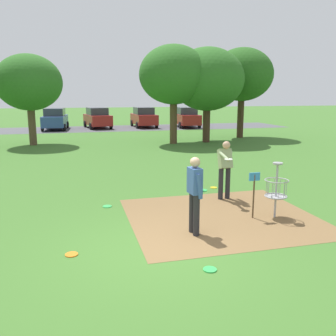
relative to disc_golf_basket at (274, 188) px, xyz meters
name	(u,v)px	position (x,y,z in m)	size (l,w,h in m)	color
ground_plane	(158,250)	(-3.20, -1.17, -0.75)	(160.00, 160.00, 0.00)	#3D6B28
dirt_tee_pad	(221,216)	(-1.20, 0.36, -0.75)	(4.59, 4.13, 0.01)	brown
disc_golf_basket	(274,188)	(0.00, 0.00, 0.00)	(0.98, 0.58, 1.39)	#9E9EA3
player_foreground_watching	(225,166)	(-0.52, 1.80, 0.23)	(0.47, 1.11, 1.71)	#232328
player_throwing	(195,191)	(-2.23, -0.53, 0.21)	(0.42, 0.48, 1.71)	#232328
frisbee_near_basket	(214,188)	(-0.34, 3.06, -0.74)	(0.22, 0.22, 0.02)	gold
frisbee_by_tee	(107,206)	(-3.91, 1.90, -0.74)	(0.25, 0.25, 0.02)	green
frisbee_mid_grass	(210,269)	(-2.49, -2.18, -0.74)	(0.24, 0.24, 0.02)	green
frisbee_far_left	(72,254)	(-4.84, -0.96, -0.74)	(0.24, 0.24, 0.02)	orange
tree_near_right	(207,80)	(3.50, 14.06, 3.16)	(4.58, 4.58, 5.88)	#422D1E
tree_mid_left	(29,83)	(-7.14, 15.39, 2.92)	(3.85, 3.85, 5.34)	brown
tree_mid_center	(242,75)	(6.69, 15.78, 3.57)	(4.24, 4.24, 6.15)	#422D1E
tree_mid_right	(174,75)	(1.26, 13.89, 3.40)	(4.17, 4.17, 5.95)	#4C3823
parking_lot_strip	(92,129)	(-3.20, 25.07, -0.75)	(36.00, 6.00, 0.01)	#4C4C51
parked_car_leftmost	(55,119)	(-6.29, 25.16, 0.17)	(2.23, 4.33, 1.84)	#2D4784
parked_car_center_left	(97,118)	(-2.64, 25.74, 0.17)	(2.45, 4.43, 1.84)	maroon
parked_car_center_right	(144,117)	(1.62, 25.67, 0.17)	(2.08, 4.25, 1.84)	maroon
parked_car_rightmost	(186,117)	(5.46, 24.63, 0.17)	(2.15, 4.29, 1.84)	maroon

